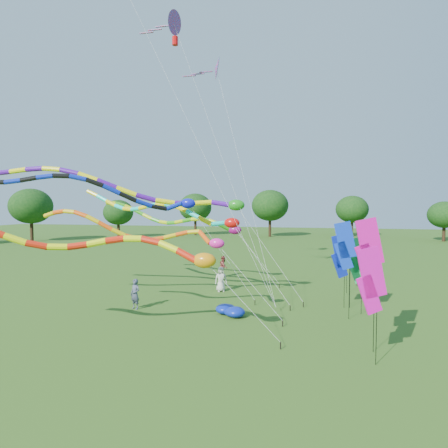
% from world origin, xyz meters
% --- Properties ---
extents(ground, '(160.00, 160.00, 0.00)m').
position_xyz_m(ground, '(0.00, 0.00, 0.00)').
color(ground, '#235015').
rests_on(ground, ground).
extents(tree_ring, '(118.97, 118.64, 9.23)m').
position_xyz_m(tree_ring, '(-2.83, -0.73, 5.14)').
color(tree_ring, '#382314').
rests_on(tree_ring, ground).
extents(tube_kite_red, '(13.24, 3.59, 6.31)m').
position_xyz_m(tube_kite_red, '(-3.71, -2.52, 4.24)').
color(tube_kite_red, black).
rests_on(tube_kite_red, ground).
extents(tube_kite_orange, '(11.75, 1.79, 6.10)m').
position_xyz_m(tube_kite_orange, '(-3.33, 1.19, 4.45)').
color(tube_kite_orange, black).
rests_on(tube_kite_orange, ground).
extents(tube_kite_purple, '(18.43, 3.07, 8.71)m').
position_xyz_m(tube_kite_purple, '(-5.61, 3.73, 6.66)').
color(tube_kite_purple, black).
rests_on(tube_kite_purple, ground).
extents(tube_kite_blue, '(14.23, 5.79, 8.05)m').
position_xyz_m(tube_kite_blue, '(-6.35, 1.86, 6.49)').
color(tube_kite_blue, black).
rests_on(tube_kite_blue, ground).
extents(tube_kite_cyan, '(14.08, 3.29, 7.35)m').
position_xyz_m(tube_kite_cyan, '(-4.22, 5.98, 5.39)').
color(tube_kite_cyan, black).
rests_on(tube_kite_cyan, ground).
extents(tube_kite_green, '(13.38, 1.61, 6.63)m').
position_xyz_m(tube_kite_green, '(-4.64, 10.46, 4.61)').
color(tube_kite_green, black).
rests_on(tube_kite_green, ground).
extents(delta_kite_high_a, '(8.74, 2.86, 18.00)m').
position_xyz_m(delta_kite_high_a, '(-3.97, 6.01, 16.80)').
color(delta_kite_high_a, black).
rests_on(delta_kite_high_a, ground).
extents(delta_kite_high_c, '(6.54, 4.78, 15.67)m').
position_xyz_m(delta_kite_high_c, '(-1.78, 7.91, 14.61)').
color(delta_kite_high_c, black).
rests_on(delta_kite_high_c, ground).
extents(banner_pole_orange, '(1.14, 0.36, 4.83)m').
position_xyz_m(banner_pole_orange, '(6.23, 5.95, 3.57)').
color(banner_pole_orange, black).
rests_on(banner_pole_orange, ground).
extents(banner_pole_green, '(1.16, 0.23, 4.14)m').
position_xyz_m(banner_pole_green, '(6.70, 4.70, 2.88)').
color(banner_pole_green, black).
rests_on(banner_pole_green, ground).
extents(banner_pole_blue_a, '(1.16, 0.29, 5.01)m').
position_xyz_m(banner_pole_blue_a, '(5.97, 3.72, 3.74)').
color(banner_pole_blue_a, black).
rests_on(banner_pole_blue_a, ground).
extents(banner_pole_violet, '(1.16, 0.23, 4.37)m').
position_xyz_m(banner_pole_violet, '(6.42, 9.58, 3.12)').
color(banner_pole_violet, black).
rests_on(banner_pole_violet, ground).
extents(banner_pole_magenta_b, '(1.16, 0.24, 5.34)m').
position_xyz_m(banner_pole_magenta_b, '(6.46, -0.59, 4.07)').
color(banner_pole_magenta_b, black).
rests_on(banner_pole_magenta_b, ground).
extents(banner_pole_blue_b, '(1.12, 0.47, 4.20)m').
position_xyz_m(banner_pole_blue_b, '(5.94, 5.76, 2.94)').
color(banner_pole_blue_b, black).
rests_on(banner_pole_blue_b, ground).
extents(banner_pole_magenta_a, '(1.13, 0.42, 4.35)m').
position_xyz_m(banner_pole_magenta_a, '(6.36, -1.85, 3.10)').
color(banner_pole_magenta_a, black).
rests_on(banner_pole_magenta_a, ground).
extents(blue_nylon_heap, '(1.73, 1.85, 0.57)m').
position_xyz_m(blue_nylon_heap, '(0.34, 3.14, 0.26)').
color(blue_nylon_heap, '#0C23A5').
rests_on(blue_nylon_heap, ground).
extents(person_a, '(0.96, 0.83, 1.66)m').
position_xyz_m(person_a, '(-1.52, 8.15, 0.83)').
color(person_a, beige).
rests_on(person_a, ground).
extents(person_b, '(0.72, 0.60, 1.69)m').
position_xyz_m(person_b, '(-5.22, 3.00, 0.84)').
color(person_b, '#464C63').
rests_on(person_b, ground).
extents(person_c, '(0.66, 0.85, 1.71)m').
position_xyz_m(person_c, '(-2.43, 13.00, 0.86)').
color(person_c, brown).
rests_on(person_c, ground).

